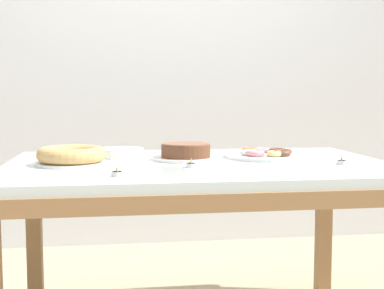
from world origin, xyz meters
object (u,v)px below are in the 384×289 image
Objects in this scene: cake_golden_bundt at (71,156)px; tealight_near_front at (117,173)px; tealight_left_edge at (191,165)px; tealight_centre at (342,162)px; cake_chocolate_round at (186,152)px; pastry_platter at (267,155)px; plate_stack at (120,153)px.

tealight_near_front is at bearing -61.13° from cake_golden_bundt.
tealight_left_edge is 0.61m from tealight_centre.
tealight_near_front and tealight_left_edge have the same top height.
tealight_left_edge is (-0.01, -0.24, -0.02)m from cake_chocolate_round.
cake_chocolate_round is 7.15× the size of tealight_near_front.
cake_chocolate_round is 0.48m from cake_golden_bundt.
tealight_near_front is at bearing -145.36° from pastry_platter.
tealight_centre is (0.23, -0.27, -0.00)m from pastry_platter.
cake_golden_bundt is 7.17× the size of tealight_left_edge.
cake_chocolate_round is 0.24m from tealight_left_edge.
cake_chocolate_round is 1.36× the size of plate_stack.
tealight_left_edge is at bearing -17.00° from cake_golden_bundt.
pastry_platter is at bearing 8.93° from cake_golden_bundt.
cake_chocolate_round reaches higher than plate_stack.
plate_stack is at bearing 157.25° from tealight_centre.
cake_golden_bundt reaches higher than tealight_near_front.
cake_golden_bundt is (-0.47, -0.10, 0.00)m from cake_chocolate_round.
pastry_platter is 0.36m from tealight_centre.
tealight_left_edge is 1.00× the size of tealight_centre.
tealight_centre is at bearing 11.86° from tealight_near_front.
tealight_near_front is at bearing -124.67° from cake_chocolate_round.
cake_golden_bundt reaches higher than pastry_platter.
tealight_near_front is 1.00× the size of tealight_centre.
pastry_platter is 9.49× the size of tealight_near_front.
cake_golden_bundt is 0.37m from tealight_near_front.
tealight_left_edge is (0.27, -0.37, -0.01)m from plate_stack.
tealight_near_front is (0.18, -0.32, -0.03)m from cake_golden_bundt.
cake_golden_bundt is at bearing -168.05° from cake_chocolate_round.
tealight_near_front is at bearing -91.63° from plate_stack.
tealight_left_edge is at bearing 32.97° from tealight_near_front.
tealight_near_front is (-0.02, -0.56, -0.01)m from plate_stack.
plate_stack is 0.46m from tealight_left_edge.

